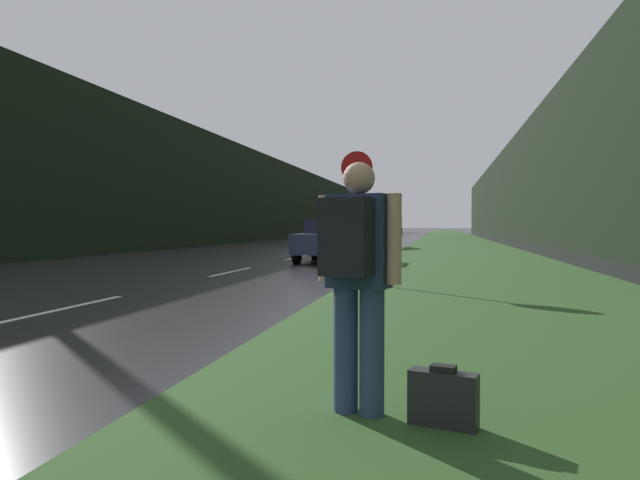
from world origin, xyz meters
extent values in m
cube|color=#2D5123|center=(6.53, 40.00, 0.01)|extent=(6.00, 240.00, 0.02)
cube|color=silver|center=(0.00, 8.22, 0.00)|extent=(0.12, 3.00, 0.01)
cube|color=silver|center=(0.00, 15.22, 0.00)|extent=(0.12, 3.00, 0.01)
cube|color=silver|center=(0.00, 22.22, 0.00)|extent=(0.12, 3.00, 0.01)
cube|color=silver|center=(0.00, 29.22, 0.00)|extent=(0.12, 3.00, 0.01)
cube|color=black|center=(-9.53, 50.00, 3.55)|extent=(2.00, 140.00, 7.09)
cube|color=black|center=(12.53, 50.00, 4.44)|extent=(2.00, 140.00, 8.87)
cylinder|color=slate|center=(3.75, 12.79, 1.08)|extent=(0.07, 0.07, 2.16)
cylinder|color=#B71414|center=(3.75, 12.79, 2.49)|extent=(0.68, 0.02, 0.68)
cylinder|color=navy|center=(4.91, 4.40, 0.42)|extent=(0.16, 0.16, 0.84)
cylinder|color=navy|center=(5.09, 4.35, 0.42)|extent=(0.16, 0.16, 0.84)
cube|color=navy|center=(5.00, 4.37, 1.14)|extent=(0.43, 0.31, 0.61)
sphere|color=tan|center=(5.00, 4.37, 1.55)|extent=(0.21, 0.21, 0.21)
cylinder|color=tan|center=(4.77, 4.43, 1.16)|extent=(0.09, 0.09, 0.57)
cylinder|color=tan|center=(5.23, 4.31, 1.16)|extent=(0.09, 0.09, 0.57)
cube|color=black|center=(4.95, 4.18, 1.17)|extent=(0.35, 0.25, 0.48)
cube|color=#232326|center=(5.54, 4.24, 0.18)|extent=(0.44, 0.24, 0.35)
cube|color=black|center=(5.54, 4.24, 0.37)|extent=(0.17, 0.13, 0.04)
cube|color=#2D3856|center=(1.76, 20.16, 0.65)|extent=(1.82, 4.47, 0.66)
cube|color=#1B2134|center=(1.76, 20.38, 1.22)|extent=(1.54, 2.01, 0.48)
cylinder|color=black|center=(2.63, 18.77, 0.35)|extent=(0.20, 0.70, 0.70)
cylinder|color=black|center=(0.90, 18.77, 0.35)|extent=(0.20, 0.70, 0.70)
cylinder|color=black|center=(2.63, 21.55, 0.35)|extent=(0.20, 0.70, 0.70)
cylinder|color=black|center=(0.90, 21.55, 0.35)|extent=(0.20, 0.70, 0.70)
cube|color=black|center=(1.76, 32.51, 0.66)|extent=(1.72, 4.14, 0.71)
cube|color=black|center=(1.76, 32.72, 1.23)|extent=(1.46, 1.86, 0.43)
cylinder|color=black|center=(2.58, 31.23, 0.34)|extent=(0.20, 0.68, 0.68)
cylinder|color=black|center=(0.95, 31.23, 0.34)|extent=(0.20, 0.68, 0.68)
cylinder|color=black|center=(2.58, 33.79, 0.34)|extent=(0.20, 0.68, 0.68)
cylinder|color=black|center=(0.95, 33.79, 0.34)|extent=(0.20, 0.68, 0.68)
cube|color=#6E684F|center=(-1.76, 92.43, 1.52)|extent=(2.18, 2.35, 2.23)
cube|color=tan|center=(-1.76, 88.47, 1.89)|extent=(2.29, 5.57, 2.97)
cylinder|color=black|center=(-2.85, 92.20, 0.45)|extent=(0.28, 0.90, 0.90)
cylinder|color=black|center=(-0.68, 92.20, 0.45)|extent=(0.28, 0.90, 0.90)
cylinder|color=black|center=(-2.85, 87.08, 0.45)|extent=(0.28, 0.90, 0.90)
cylinder|color=black|center=(-0.68, 87.08, 0.45)|extent=(0.28, 0.90, 0.90)
camera|label=1|loc=(5.52, 0.71, 1.24)|focal=32.00mm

